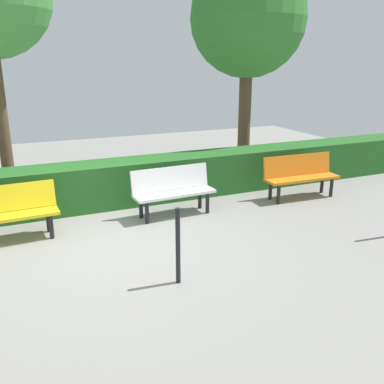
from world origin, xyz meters
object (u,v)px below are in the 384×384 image
(bench_yellow, at_px, (2,211))
(bench_orange, at_px, (300,174))
(bench_white, at_px, (173,189))
(tree_near, at_px, (248,19))

(bench_yellow, bearing_deg, bench_orange, 177.16)
(bench_orange, relative_size, bench_white, 1.05)
(bench_orange, relative_size, bench_yellow, 0.96)
(bench_orange, height_order, bench_white, same)
(bench_orange, distance_m, tree_near, 3.98)
(bench_white, bearing_deg, bench_orange, 175.60)
(bench_white, distance_m, bench_yellow, 2.82)
(tree_near, bearing_deg, bench_orange, 87.11)
(bench_white, xyz_separation_m, tree_near, (-2.86, -2.39, 3.11))
(bench_orange, relative_size, tree_near, 0.32)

